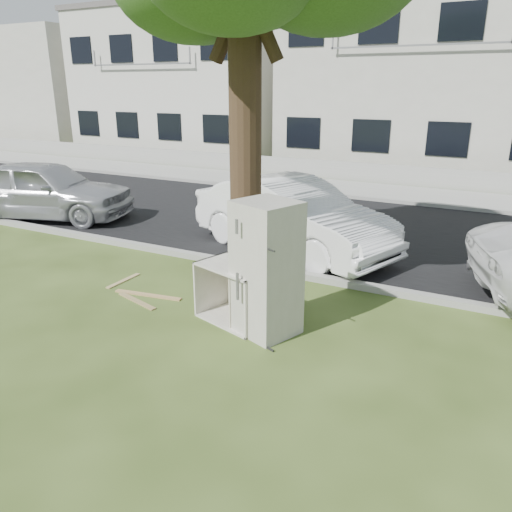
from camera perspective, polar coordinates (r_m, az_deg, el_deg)
The scene contains 16 objects.
ground at distance 7.52m, azimuth -5.02°, elevation -8.07°, with size 120.00×120.00×0.00m, color #324317.
road at distance 12.65m, azimuth 9.62°, elevation 3.06°, with size 120.00×7.00×0.01m, color black.
kerb_near at distance 9.49m, azimuth 2.88°, elevation -2.12°, with size 120.00×0.18×0.12m, color gray.
kerb_far at distance 15.97m, azimuth 13.64°, elevation 6.09°, with size 120.00×0.18×0.12m, color gray.
sidewalk at distance 17.36m, azimuth 14.84°, elevation 7.00°, with size 120.00×2.80×0.01m, color gray.
low_wall at distance 18.83m, azimuth 16.06°, elevation 8.87°, with size 120.00×0.15×0.70m, color gray.
townhouse_left at distance 27.92m, azimuth -7.07°, elevation 19.04°, with size 10.20×8.16×7.04m.
townhouse_center at distance 23.41m, azimuth 19.51°, elevation 18.70°, with size 11.22×8.16×7.44m.
filler_left at distance 37.91m, azimuth -25.20°, elevation 16.92°, with size 16.00×9.00×6.40m, color beige.
fridge at distance 6.99m, azimuth 1.21°, elevation -1.48°, with size 0.80×0.74×1.93m, color silver.
cabinet at distance 7.52m, azimuth -2.33°, elevation -4.27°, with size 1.14×0.71×0.89m, color white.
plank_a at distance 8.74m, azimuth -12.26°, elevation -4.37°, with size 1.24×0.10×0.02m, color tan.
plank_b at distance 8.54m, azimuth -13.46°, elevation -5.03°, with size 0.96×0.10×0.02m, color #957D4D.
plank_c at distance 9.47m, azimuth -14.91°, elevation -2.75°, with size 0.81×0.09×0.02m, color tan.
car_center at distance 10.64m, azimuth 4.08°, elevation 4.58°, with size 1.64×4.71×1.55m, color white.
car_left at distance 14.51m, azimuth -22.98°, elevation 7.02°, with size 1.85×4.59×1.57m, color #9E9FA5.
Camera 1 is at (3.65, -5.62, 3.40)m, focal length 35.00 mm.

